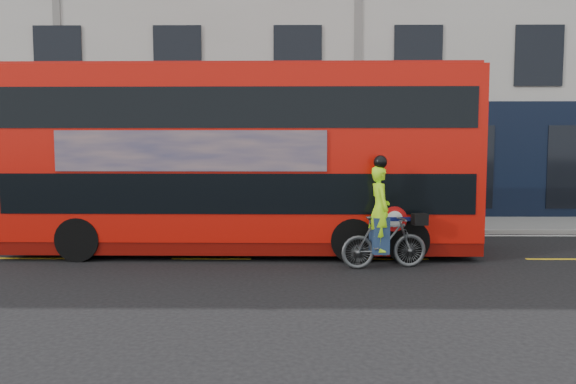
{
  "coord_description": "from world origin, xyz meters",
  "views": [
    {
      "loc": [
        -2.17,
        -10.99,
        2.61
      ],
      "look_at": [
        -2.28,
        2.46,
        1.43
      ],
      "focal_mm": 35.0,
      "sensor_mm": 36.0,
      "label": 1
    }
  ],
  "objects": [
    {
      "name": "ground",
      "position": [
        0.0,
        0.0,
        0.0
      ],
      "size": [
        120.0,
        120.0,
        0.0
      ],
      "primitive_type": "plane",
      "color": "black",
      "rests_on": "ground"
    },
    {
      "name": "pavement",
      "position": [
        0.0,
        6.5,
        0.06
      ],
      "size": [
        60.0,
        3.0,
        0.12
      ],
      "primitive_type": "cube",
      "color": "gray",
      "rests_on": "ground"
    },
    {
      "name": "kerb",
      "position": [
        0.0,
        5.0,
        0.07
      ],
      "size": [
        60.0,
        0.12,
        0.13
      ],
      "primitive_type": "cube",
      "color": "gray",
      "rests_on": "ground"
    },
    {
      "name": "building_terrace",
      "position": [
        0.0,
        12.94,
        7.49
      ],
      "size": [
        50.0,
        10.07,
        15.0
      ],
      "color": "#B8B4AD",
      "rests_on": "ground"
    },
    {
      "name": "road_edge_line",
      "position": [
        0.0,
        4.7,
        0.0
      ],
      "size": [
        58.0,
        0.1,
        0.01
      ],
      "primitive_type": "cube",
      "color": "silver",
      "rests_on": "ground"
    },
    {
      "name": "lane_dashes",
      "position": [
        0.0,
        1.5,
        0.0
      ],
      "size": [
        58.0,
        0.12,
        0.01
      ],
      "primitive_type": null,
      "color": "gold",
      "rests_on": "ground"
    },
    {
      "name": "bus",
      "position": [
        -3.33,
        2.3,
        2.23
      ],
      "size": [
        10.85,
        2.59,
        4.36
      ],
      "rotation": [
        0.0,
        0.0,
        -0.01
      ],
      "color": "red",
      "rests_on": "ground"
    },
    {
      "name": "cyclist",
      "position": [
        -0.28,
        0.56,
        0.79
      ],
      "size": [
        1.9,
        0.82,
        2.36
      ],
      "rotation": [
        0.0,
        0.0,
        0.17
      ],
      "color": "#474A4C",
      "rests_on": "ground"
    }
  ]
}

